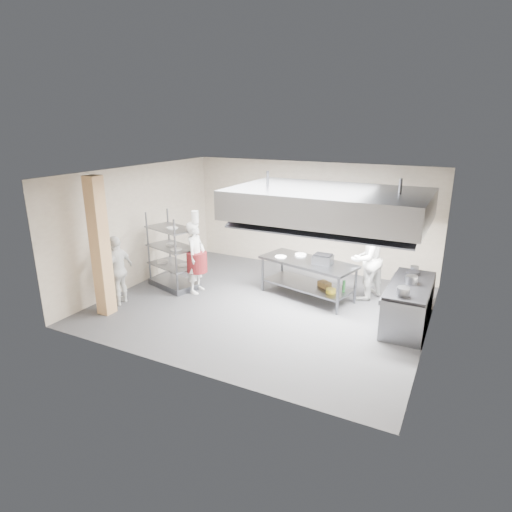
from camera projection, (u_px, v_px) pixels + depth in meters
The scene contains 23 objects.
floor at pixel (263, 305), 9.80m from camera, with size 7.00×7.00×0.00m, color #2A2A2C.
ceiling at pixel (264, 173), 8.90m from camera, with size 7.00×7.00×0.00m, color silver.
wall_back at pixel (311, 217), 11.90m from camera, with size 7.00×7.00×0.00m, color tan.
wall_left at pixel (140, 226), 10.87m from camera, with size 6.00×6.00×0.00m, color tan.
wall_right at pixel (435, 266), 7.84m from camera, with size 6.00×6.00×0.00m, color tan.
column at pixel (100, 247), 8.99m from camera, with size 0.30×0.30×3.00m, color tan.
exhaust_hood at pixel (328, 204), 8.86m from camera, with size 4.00×2.50×0.60m, color gray.
hood_strip_a at pixel (288, 215), 9.34m from camera, with size 1.60×0.12×0.04m, color white.
hood_strip_b at pixel (371, 223), 8.57m from camera, with size 1.60×0.12×0.04m, color white.
wall_shelf at pixel (375, 224), 10.99m from camera, with size 1.50×0.28×0.04m, color gray.
island at pixel (307, 279), 10.15m from camera, with size 2.27×0.95×0.91m, color slate, non-canonical shape.
island_worktop at pixel (308, 262), 10.03m from camera, with size 2.27×0.95×0.06m, color gray.
island_undershelf at pixel (307, 285), 10.20m from camera, with size 2.09×0.85×0.04m, color slate.
pass_rack at pixel (172, 251), 10.66m from camera, with size 1.26×0.74×1.89m, color gray, non-canonical shape.
cooking_range at pixel (408, 306), 8.77m from camera, with size 0.80×2.00×0.84m, color gray.
range_top at pixel (411, 285), 8.63m from camera, with size 0.78×1.96×0.06m, color black.
chef_head at pixel (196, 258), 10.34m from camera, with size 0.64×0.42×1.76m, color white.
chef_line at pixel (366, 258), 9.94m from camera, with size 0.96×0.75×1.98m, color silver.
chef_plating at pixel (118, 270), 9.69m from camera, with size 0.95×0.39×1.61m, color silver.
griddle at pixel (323, 260), 9.76m from camera, with size 0.43×0.33×0.21m, color slate.
wicker_basket at pixel (324, 284), 10.02m from camera, with size 0.29×0.20×0.13m, color #8E5E38.
stockpot at pixel (412, 280), 8.61m from camera, with size 0.24×0.24×0.17m, color gray.
plate_stack at pixel (173, 264), 10.76m from camera, with size 0.28×0.28×0.05m, color white.
Camera 1 is at (3.95, -8.10, 4.03)m, focal length 30.00 mm.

